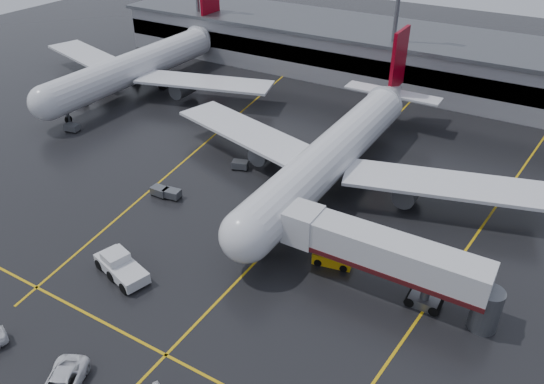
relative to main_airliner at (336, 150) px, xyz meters
The scene contains 17 objects.
ground 10.57m from the main_airliner, 90.00° to the right, with size 220.00×220.00×0.00m, color black.
apron_line_centre 10.57m from the main_airliner, 90.00° to the right, with size 0.25×90.00×0.02m, color gold.
apron_line_stop 31.98m from the main_airliner, 90.00° to the right, with size 60.00×0.25×0.02m, color gold.
apron_line_left 20.44m from the main_airliner, behind, with size 0.25×70.00×0.02m, color gold.
apron_line_right 18.49m from the main_airliner, ahead, with size 0.25×70.00×0.02m, color gold.
terminal 38.23m from the main_airliner, 90.00° to the left, with size 122.00×19.00×8.60m.
light_mast_mid 34.26m from the main_airliner, 98.80° to the left, with size 3.00×1.20×25.45m.
main_airliner is the anchor object (origin of this frame).
second_airliner 43.68m from the main_airliner, 164.05° to the left, with size 48.80×45.60×14.10m.
jet_bridge 19.68m from the main_airliner, 52.90° to the right, with size 19.90×3.40×6.05m.
pushback_tractor 28.31m from the main_airliner, 110.99° to the right, with size 6.65×4.14×2.22m.
belt_loader 16.37m from the main_airliner, 65.64° to the right, with size 4.05×2.39×2.42m.
baggage_cart_a 20.12m from the main_airliner, 137.75° to the right, with size 2.16×1.56×1.12m.
baggage_cart_b 21.47m from the main_airliner, 140.07° to the right, with size 2.00×1.30×1.12m.
baggage_cart_c 12.66m from the main_airliner, 163.51° to the right, with size 2.32×1.89×1.12m.
baggage_cart_d 46.05m from the main_airliner, behind, with size 2.04×1.36×1.12m.
baggage_cart_e 39.65m from the main_airliner, behind, with size 2.22×1.68×1.12m.
Camera 1 is at (22.03, -42.48, 33.42)m, focal length 34.89 mm.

